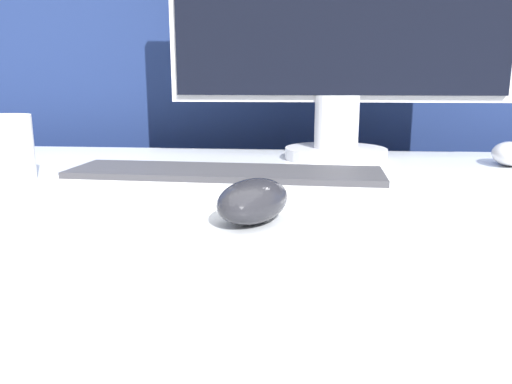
% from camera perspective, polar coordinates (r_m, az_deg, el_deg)
% --- Properties ---
extents(partition_panel, '(5.00, 0.03, 1.28)m').
position_cam_1_polar(partition_panel, '(1.17, -0.67, 2.67)').
color(partition_panel, navy).
rests_on(partition_panel, ground_plane).
extents(computer_mouse_near, '(0.09, 0.12, 0.04)m').
position_cam_1_polar(computer_mouse_near, '(0.49, -0.32, -1.01)').
color(computer_mouse_near, '#232328').
rests_on(computer_mouse_near, desk).
extents(keyboard, '(0.44, 0.14, 0.02)m').
position_cam_1_polar(keyboard, '(0.66, -3.53, 1.55)').
color(keyboard, silver).
rests_on(keyboard, desk).
extents(monitor, '(0.59, 0.18, 0.43)m').
position_cam_1_polar(monitor, '(0.90, 9.58, 18.29)').
color(monitor, silver).
rests_on(monitor, desk).
extents(computer_mouse_far, '(0.08, 0.10, 0.04)m').
position_cam_1_polar(computer_mouse_far, '(0.93, 27.10, 3.93)').
color(computer_mouse_far, silver).
rests_on(computer_mouse_far, desk).
extents(mug, '(0.07, 0.07, 0.09)m').
position_cam_1_polar(mug, '(0.78, -26.73, 4.52)').
color(mug, white).
rests_on(mug, desk).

